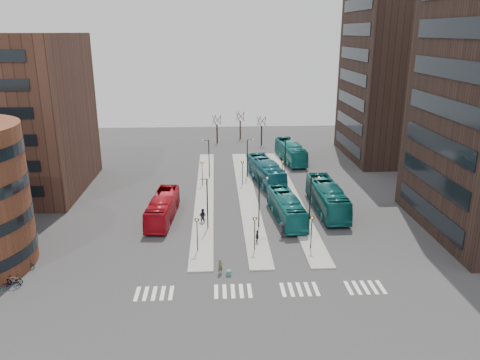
{
  "coord_description": "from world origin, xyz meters",
  "views": [
    {
      "loc": [
        -2.34,
        -32.79,
        22.16
      ],
      "look_at": [
        0.55,
        21.07,
        5.0
      ],
      "focal_mm": 35.0,
      "sensor_mm": 36.0,
      "label": 1
    }
  ],
  "objects_px": {
    "suitcase": "(229,273)",
    "teal_bus_c": "(327,198)",
    "traveller": "(220,267)",
    "commuter_a": "(203,216)",
    "bicycle_far": "(27,264)",
    "teal_bus_b": "(266,172)",
    "teal_bus_d": "(291,152)",
    "teal_bus_a": "(286,208)",
    "bicycle_near": "(10,285)",
    "bicycle_mid": "(13,280)",
    "commuter_c": "(282,230)",
    "commuter_b": "(257,237)",
    "red_bus": "(163,208)"
  },
  "relations": [
    {
      "from": "teal_bus_c",
      "to": "traveller",
      "type": "xyz_separation_m",
      "value": [
        -13.96,
        -15.87,
        -1.04
      ]
    },
    {
      "from": "bicycle_far",
      "to": "red_bus",
      "type": "bearing_deg",
      "value": -26.91
    },
    {
      "from": "bicycle_mid",
      "to": "bicycle_far",
      "type": "relative_size",
      "value": 0.91
    },
    {
      "from": "teal_bus_b",
      "to": "commuter_a",
      "type": "xyz_separation_m",
      "value": [
        -9.31,
        -15.35,
        -0.83
      ]
    },
    {
      "from": "traveller",
      "to": "bicycle_mid",
      "type": "bearing_deg",
      "value": 146.41
    },
    {
      "from": "bicycle_near",
      "to": "commuter_a",
      "type": "bearing_deg",
      "value": -65.44
    },
    {
      "from": "commuter_a",
      "to": "commuter_c",
      "type": "relative_size",
      "value": 1.01
    },
    {
      "from": "teal_bus_b",
      "to": "teal_bus_d",
      "type": "bearing_deg",
      "value": 55.13
    },
    {
      "from": "bicycle_near",
      "to": "bicycle_mid",
      "type": "bearing_deg",
      "value": -15.84
    },
    {
      "from": "bicycle_mid",
      "to": "red_bus",
      "type": "bearing_deg",
      "value": -41.72
    },
    {
      "from": "teal_bus_a",
      "to": "teal_bus_b",
      "type": "height_order",
      "value": "teal_bus_b"
    },
    {
      "from": "suitcase",
      "to": "commuter_b",
      "type": "xyz_separation_m",
      "value": [
        3.34,
        6.89,
        0.52
      ]
    },
    {
      "from": "bicycle_mid",
      "to": "teal_bus_a",
      "type": "bearing_deg",
      "value": -65.45
    },
    {
      "from": "suitcase",
      "to": "bicycle_mid",
      "type": "bearing_deg",
      "value": 174.46
    },
    {
      "from": "teal_bus_a",
      "to": "bicycle_near",
      "type": "height_order",
      "value": "teal_bus_a"
    },
    {
      "from": "teal_bus_b",
      "to": "teal_bus_c",
      "type": "height_order",
      "value": "teal_bus_c"
    },
    {
      "from": "traveller",
      "to": "commuter_a",
      "type": "relative_size",
      "value": 0.82
    },
    {
      "from": "bicycle_mid",
      "to": "bicycle_far",
      "type": "height_order",
      "value": "bicycle_mid"
    },
    {
      "from": "teal_bus_b",
      "to": "bicycle_mid",
      "type": "distance_m",
      "value": 39.17
    },
    {
      "from": "commuter_b",
      "to": "commuter_a",
      "type": "bearing_deg",
      "value": 41.29
    },
    {
      "from": "bicycle_far",
      "to": "teal_bus_b",
      "type": "bearing_deg",
      "value": -27.05
    },
    {
      "from": "teal_bus_a",
      "to": "bicycle_near",
      "type": "xyz_separation_m",
      "value": [
        -27.18,
        -14.98,
        -1.11
      ]
    },
    {
      "from": "suitcase",
      "to": "teal_bus_c",
      "type": "bearing_deg",
      "value": 43.48
    },
    {
      "from": "teal_bus_c",
      "to": "commuter_a",
      "type": "relative_size",
      "value": 6.99
    },
    {
      "from": "traveller",
      "to": "commuter_c",
      "type": "bearing_deg",
      "value": 11.34
    },
    {
      "from": "teal_bus_c",
      "to": "traveller",
      "type": "bearing_deg",
      "value": -131.99
    },
    {
      "from": "teal_bus_c",
      "to": "commuter_c",
      "type": "bearing_deg",
      "value": -131.6
    },
    {
      "from": "red_bus",
      "to": "teal_bus_d",
      "type": "relative_size",
      "value": 0.89
    },
    {
      "from": "traveller",
      "to": "bicycle_near",
      "type": "relative_size",
      "value": 0.87
    },
    {
      "from": "commuter_c",
      "to": "bicycle_far",
      "type": "bearing_deg",
      "value": -62.18
    },
    {
      "from": "commuter_a",
      "to": "commuter_b",
      "type": "distance_m",
      "value": 8.63
    },
    {
      "from": "commuter_c",
      "to": "bicycle_near",
      "type": "distance_m",
      "value": 27.7
    },
    {
      "from": "teal_bus_c",
      "to": "commuter_b",
      "type": "height_order",
      "value": "teal_bus_c"
    },
    {
      "from": "bicycle_near",
      "to": "bicycle_mid",
      "type": "height_order",
      "value": "bicycle_mid"
    },
    {
      "from": "teal_bus_a",
      "to": "suitcase",
      "type": "bearing_deg",
      "value": -123.8
    },
    {
      "from": "teal_bus_d",
      "to": "bicycle_far",
      "type": "relative_size",
      "value": 6.89
    },
    {
      "from": "teal_bus_c",
      "to": "commuter_b",
      "type": "distance_m",
      "value": 13.63
    },
    {
      "from": "suitcase",
      "to": "teal_bus_d",
      "type": "relative_size",
      "value": 0.04
    },
    {
      "from": "suitcase",
      "to": "teal_bus_d",
      "type": "xyz_separation_m",
      "value": [
        12.29,
        40.62,
        1.45
      ]
    },
    {
      "from": "red_bus",
      "to": "traveller",
      "type": "height_order",
      "value": "red_bus"
    },
    {
      "from": "red_bus",
      "to": "teal_bus_b",
      "type": "bearing_deg",
      "value": 48.93
    },
    {
      "from": "teal_bus_c",
      "to": "commuter_a",
      "type": "distance_m",
      "value": 16.28
    },
    {
      "from": "teal_bus_c",
      "to": "commuter_c",
      "type": "height_order",
      "value": "teal_bus_c"
    },
    {
      "from": "suitcase",
      "to": "commuter_c",
      "type": "xyz_separation_m",
      "value": [
        6.23,
        8.28,
        0.64
      ]
    },
    {
      "from": "teal_bus_c",
      "to": "commuter_c",
      "type": "relative_size",
      "value": 7.08
    },
    {
      "from": "red_bus",
      "to": "teal_bus_d",
      "type": "bearing_deg",
      "value": 57.18
    },
    {
      "from": "red_bus",
      "to": "commuter_b",
      "type": "relative_size",
      "value": 7.03
    },
    {
      "from": "red_bus",
      "to": "commuter_b",
      "type": "distance_m",
      "value": 13.33
    },
    {
      "from": "commuter_b",
      "to": "bicycle_near",
      "type": "bearing_deg",
      "value": 106.24
    },
    {
      "from": "red_bus",
      "to": "traveller",
      "type": "bearing_deg",
      "value": -59.38
    }
  ]
}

